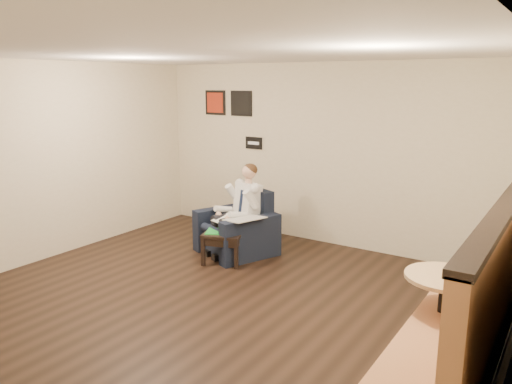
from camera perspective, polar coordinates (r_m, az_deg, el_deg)
The scene contains 17 objects.
ground at distance 5.75m, azimuth -6.11°, elevation -13.44°, with size 6.00×6.00×0.00m, color black.
wall_back at distance 7.80m, azimuth 7.81°, elevation 4.22°, with size 6.00×0.02×2.80m, color beige.
wall_left at distance 7.55m, azimuth -24.29°, elevation 2.95°, with size 0.02×6.00×2.80m, color beige.
ceiling at distance 5.18m, azimuth -6.85°, elevation 15.64°, with size 6.00×6.00×0.02m, color white.
seating_sign at distance 8.41m, azimuth -0.25°, elevation 5.62°, with size 0.32×0.02×0.20m, color black.
art_print_left at distance 8.82m, azimuth -4.66°, elevation 10.14°, with size 0.42×0.03×0.42m, color #A92B14.
art_print_right at distance 8.50m, azimuth -1.68°, elevation 10.09°, with size 0.42×0.03×0.42m, color black.
armchair at distance 7.40m, azimuth -2.28°, elevation -3.54°, with size 0.96×0.96×0.93m, color black.
seated_man at distance 7.29m, azimuth -3.10°, elevation -2.39°, with size 0.61×0.91×1.27m, color white, non-canonical shape.
lap_papers at distance 7.26m, azimuth -3.77°, elevation -3.00°, with size 0.21×0.30×0.01m, color white.
newspaper at distance 6.99m, azimuth -1.28°, elevation -3.07°, with size 0.40×0.51×0.01m, color silver.
side_table at distance 7.13m, azimuth -3.59°, elevation -6.24°, with size 0.54×0.54×0.44m, color black.
green_folder at distance 7.05m, azimuth -3.89°, elevation -4.53°, with size 0.44×0.31×0.01m, color green.
coffee_mug at distance 7.11m, azimuth -1.97°, elevation -4.03°, with size 0.08×0.08×0.09m, color white.
smartphone at distance 7.19m, azimuth -2.85°, elevation -4.19°, with size 0.14×0.07×0.01m, color black.
banquette at distance 4.51m, azimuth 21.74°, elevation -11.27°, with size 0.71×2.96×1.52m, color #B47445.
cafe_table at distance 4.88m, azimuth 20.40°, elevation -13.58°, with size 0.69×0.69×0.86m, color tan.
Camera 1 is at (3.33, -3.96, 2.51)m, focal length 35.00 mm.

